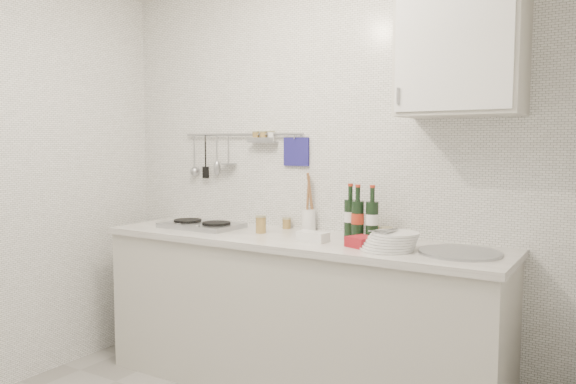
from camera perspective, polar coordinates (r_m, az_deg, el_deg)
The scene contains 15 objects.
back_wall at distance 3.49m, azimuth 3.23°, elevation 1.47°, with size 3.00×0.02×2.50m, color silver.
wall_right at distance 1.69m, azimuth 26.10°, elevation -2.82°, with size 0.02×2.80×2.50m, color silver.
counter at distance 3.38m, azimuth 0.79°, elevation -12.75°, with size 2.44×0.64×0.96m.
wall_rail at distance 3.78m, azimuth -5.01°, elevation 4.39°, with size 0.98×0.09×0.34m.
wall_cabinet at distance 3.02m, azimuth 17.24°, elevation 14.03°, with size 0.60×0.38×0.70m.
plate_stack_hob at distance 3.67m, azimuth -8.55°, elevation -3.38°, with size 0.29×0.28×0.02m.
plate_stack_sink at distance 2.92m, azimuth 10.40°, elevation -4.93°, with size 0.30×0.28×0.10m.
wine_bottles at distance 3.20m, azimuth 7.31°, elevation -2.04°, with size 0.23×0.12×0.31m.
butter_dish at distance 3.13m, azimuth 2.54°, elevation -4.54°, with size 0.17×0.09×0.05m, color white.
strawberry_punnet at distance 2.98m, azimuth 7.49°, elevation -5.03°, with size 0.13×0.13×0.05m, color #A41228.
utensil_crock at distance 3.49m, azimuth 2.11°, elevation -2.55°, with size 0.09×0.09×0.36m.
jar_a at distance 3.58m, azimuth -0.15°, elevation -3.16°, with size 0.06×0.06×0.07m.
jar_b at distance 3.29m, azimuth 8.80°, elevation -3.90°, with size 0.06×0.06×0.08m.
jar_c at distance 3.14m, azimuth 9.97°, elevation -4.26°, with size 0.07×0.07×0.08m.
jar_d at distance 3.40m, azimuth -2.77°, elevation -3.29°, with size 0.07×0.07×0.11m.
Camera 1 is at (1.65, -1.67, 1.46)m, focal length 35.00 mm.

